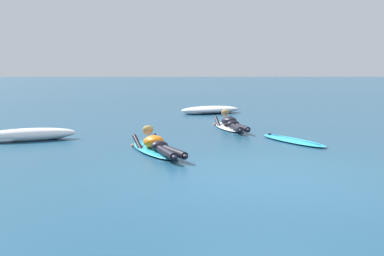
{
  "coord_description": "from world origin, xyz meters",
  "views": [
    {
      "loc": [
        -1.25,
        -7.12,
        1.71
      ],
      "look_at": [
        -0.94,
        3.96,
        0.25
      ],
      "focal_mm": 43.8,
      "sensor_mm": 36.0,
      "label": 1
    }
  ],
  "objects": [
    {
      "name": "ground_plane",
      "position": [
        0.0,
        10.0,
        0.0
      ],
      "size": [
        120.0,
        120.0,
        0.0
      ],
      "primitive_type": "plane",
      "color": "navy"
    },
    {
      "name": "surfer_near",
      "position": [
        -1.71,
        2.11,
        0.13
      ],
      "size": [
        1.36,
        2.48,
        0.54
      ],
      "color": "#2DB2D1",
      "rests_on": "ground"
    },
    {
      "name": "surfer_far",
      "position": [
        0.17,
        5.61,
        0.14
      ],
      "size": [
        0.91,
        2.45,
        0.54
      ],
      "color": "white",
      "rests_on": "ground"
    },
    {
      "name": "drifting_surfboard",
      "position": [
        1.35,
        3.37,
        0.03
      ],
      "size": [
        1.39,
        2.09,
        0.16
      ],
      "color": "#2DB2D1",
      "rests_on": "ground"
    },
    {
      "name": "whitewater_front",
      "position": [
        -4.72,
        3.69,
        0.14
      ],
      "size": [
        2.2,
        1.19,
        0.29
      ],
      "color": "white",
      "rests_on": "ground"
    },
    {
      "name": "whitewater_mid_right",
      "position": [
        -0.09,
        9.97,
        0.12
      ],
      "size": [
        2.47,
        1.75,
        0.27
      ],
      "color": "white",
      "rests_on": "ground"
    }
  ]
}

